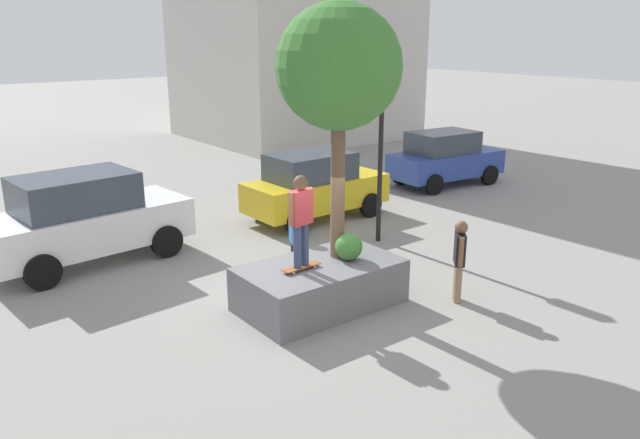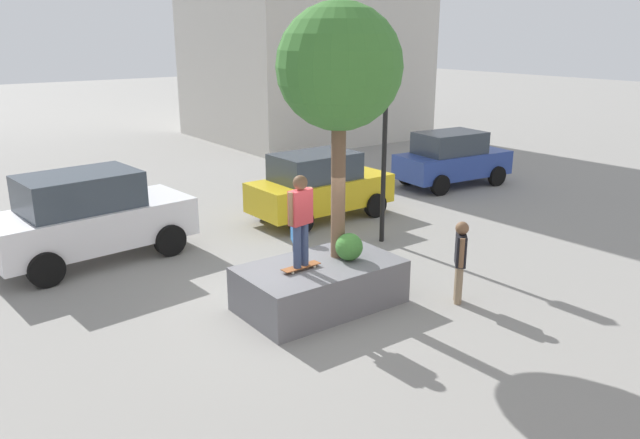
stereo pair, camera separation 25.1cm
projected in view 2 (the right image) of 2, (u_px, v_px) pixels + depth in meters
ground_plane at (294, 304)px, 12.40m from camera, size 120.00×120.00×0.00m
planter_ledge at (320, 285)px, 12.20m from camera, size 3.10×1.80×0.87m
plaza_tree at (339, 69)px, 11.44m from camera, size 2.34×2.34×4.86m
boxwood_shrub at (349, 247)px, 12.22m from camera, size 0.54×0.54×0.54m
skateboard at (301, 267)px, 11.77m from camera, size 0.81×0.25×0.07m
skateboarder at (301, 215)px, 11.48m from camera, size 0.58×0.29×1.75m
police_car at (89, 216)px, 14.47m from camera, size 4.68×2.46×2.10m
taxi_cab at (319, 185)px, 17.73m from camera, size 4.16×2.00×1.92m
sedan_parked at (452, 158)px, 21.55m from camera, size 4.17×2.18×1.88m
traffic_light_corner at (385, 118)px, 15.17m from camera, size 0.37×0.37×4.62m
bystander_watching at (296, 234)px, 13.54m from camera, size 0.36×0.52×1.66m
passerby_with_bag at (460, 256)px, 12.21m from camera, size 0.45×0.45×1.67m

